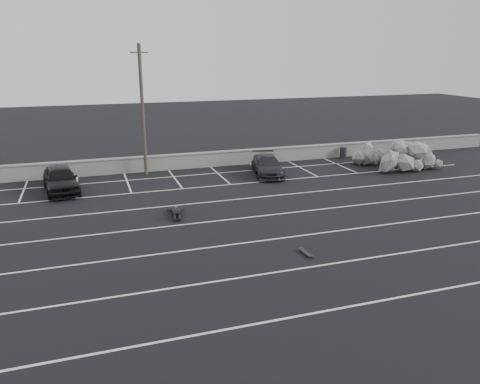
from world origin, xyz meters
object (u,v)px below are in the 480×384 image
object	(u,v)px
trash_bin	(343,153)
person	(176,209)
skateboard	(306,253)
car_right	(267,165)
riprap_pile	(402,158)
utility_pole	(143,110)
car_left	(61,179)

from	to	relation	value
trash_bin	person	world-z (taller)	trash_bin
skateboard	car_right	bearing A→B (deg)	72.27
riprap_pile	skateboard	size ratio (longest dim) A/B	7.99
car_right	skateboard	bearing A→B (deg)	-92.44
utility_pole	person	world-z (taller)	utility_pole
utility_pole	riprap_pile	bearing A→B (deg)	-10.49
car_left	trash_bin	world-z (taller)	car_left
car_right	utility_pole	size ratio (longest dim) A/B	0.52
car_left	riprap_pile	size ratio (longest dim) A/B	0.72
car_left	person	bearing A→B (deg)	-54.51
utility_pole	trash_bin	size ratio (longest dim) A/B	9.79
car_right	trash_bin	world-z (taller)	car_right
trash_bin	car_left	bearing A→B (deg)	-172.18
utility_pole	car_left	bearing A→B (deg)	-154.00
utility_pole	skateboard	world-z (taller)	utility_pole
car_left	skateboard	bearing A→B (deg)	-60.07
car_right	person	bearing A→B (deg)	-128.65
utility_pole	skateboard	distance (m)	16.28
riprap_pile	car_right	bearing A→B (deg)	176.20
car_left	trash_bin	size ratio (longest dim) A/B	5.23
car_left	skateboard	size ratio (longest dim) A/B	5.77
person	riprap_pile	bearing A→B (deg)	25.54
car_right	car_left	bearing A→B (deg)	-168.22
trash_bin	person	size ratio (longest dim) A/B	0.35
utility_pole	trash_bin	world-z (taller)	utility_pole
car_left	trash_bin	xyz separation A→B (m)	(20.26, 2.78, -0.33)
person	skateboard	world-z (taller)	person
car_left	person	distance (m)	8.25
utility_pole	skateboard	xyz separation A→B (m)	(4.43, -15.10, -4.17)
utility_pole	trash_bin	distance (m)	15.50
person	skateboard	xyz separation A→B (m)	(4.03, -6.54, -0.16)
car_left	car_right	xyz separation A→B (m)	(12.89, -0.06, -0.13)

